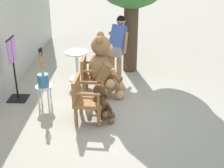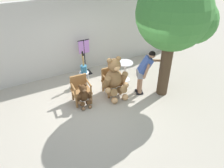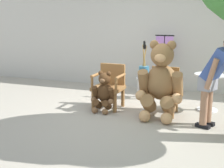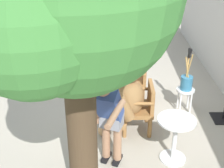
{
  "view_description": "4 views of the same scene",
  "coord_description": "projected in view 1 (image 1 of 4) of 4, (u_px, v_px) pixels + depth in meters",
  "views": [
    {
      "loc": [
        -5.65,
        -0.27,
        3.11
      ],
      "look_at": [
        -0.24,
        -0.04,
        0.62
      ],
      "focal_mm": 50.0,
      "sensor_mm": 36.0,
      "label": 1
    },
    {
      "loc": [
        -2.27,
        -4.97,
        4.33
      ],
      "look_at": [
        0.35,
        0.01,
        0.61
      ],
      "focal_mm": 35.0,
      "sensor_mm": 36.0,
      "label": 2
    },
    {
      "loc": [
        1.56,
        -5.23,
        1.84
      ],
      "look_at": [
        -0.3,
        -0.06,
        0.6
      ],
      "focal_mm": 50.0,
      "sensor_mm": 36.0,
      "label": 3
    },
    {
      "loc": [
        5.04,
        -0.1,
        3.19
      ],
      "look_at": [
        0.4,
        -0.04,
        0.81
      ],
      "focal_mm": 50.0,
      "sensor_mm": 36.0,
      "label": 4
    }
  ],
  "objects": [
    {
      "name": "wooden_chair_right",
      "position": [
        92.0,
        75.0,
        6.75
      ],
      "size": [
        0.57,
        0.53,
        0.86
      ],
      "color": "olive",
      "rests_on": "ground"
    },
    {
      "name": "teddy_bear_large",
      "position": [
        103.0,
        66.0,
        6.65
      ],
      "size": [
        0.83,
        0.78,
        1.39
      ],
      "color": "olive",
      "rests_on": "ground"
    },
    {
      "name": "clothing_display_stand",
      "position": [
        14.0,
        68.0,
        6.44
      ],
      "size": [
        0.44,
        0.4,
        1.36
      ],
      "color": "black",
      "rests_on": "ground"
    },
    {
      "name": "ground_plane",
      "position": [
        111.0,
        106.0,
        6.43
      ],
      "size": [
        60.0,
        60.0,
        0.0
      ],
      "primitive_type": "plane",
      "color": "#A8A091"
    },
    {
      "name": "round_side_table",
      "position": [
        77.0,
        62.0,
        7.49
      ],
      "size": [
        0.56,
        0.56,
        0.72
      ],
      "color": "silver",
      "rests_on": "ground"
    },
    {
      "name": "brush_bucket",
      "position": [
        43.0,
        78.0,
        6.16
      ],
      "size": [
        0.22,
        0.22,
        0.81
      ],
      "color": "teal",
      "rests_on": "white_stool"
    },
    {
      "name": "white_stool",
      "position": [
        44.0,
        91.0,
        6.28
      ],
      "size": [
        0.34,
        0.34,
        0.46
      ],
      "color": "silver",
      "rests_on": "ground"
    },
    {
      "name": "person_visitor",
      "position": [
        118.0,
        43.0,
        7.38
      ],
      "size": [
        0.86,
        0.48,
        1.52
      ],
      "color": "black",
      "rests_on": "ground"
    },
    {
      "name": "wooden_chair_left",
      "position": [
        86.0,
        98.0,
        5.77
      ],
      "size": [
        0.59,
        0.55,
        0.86
      ],
      "color": "olive",
      "rests_on": "ground"
    },
    {
      "name": "teddy_bear_small",
      "position": [
        101.0,
        102.0,
        5.79
      ],
      "size": [
        0.47,
        0.45,
        0.78
      ],
      "color": "#4C3019",
      "rests_on": "ground"
    }
  ]
}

